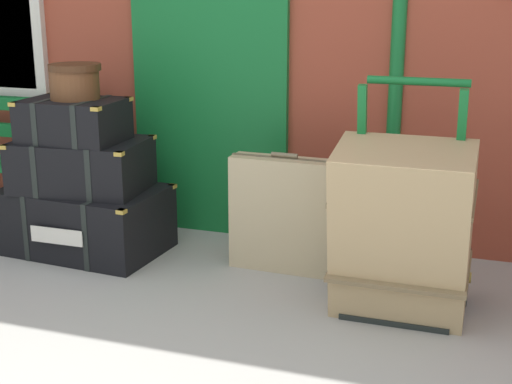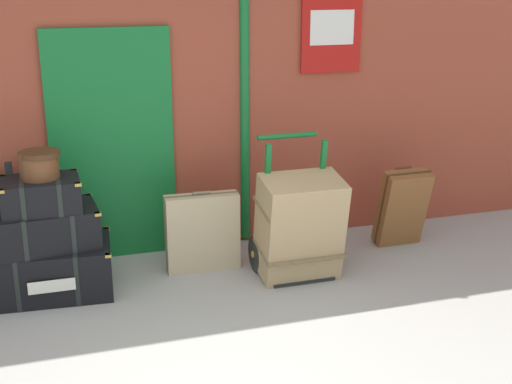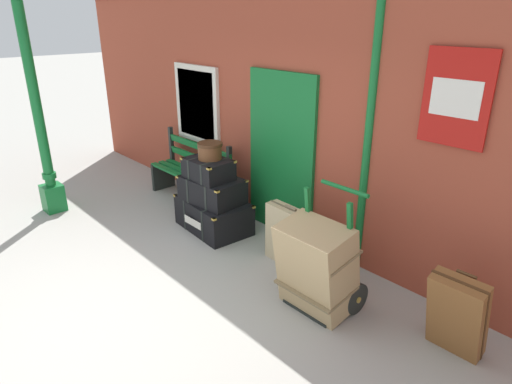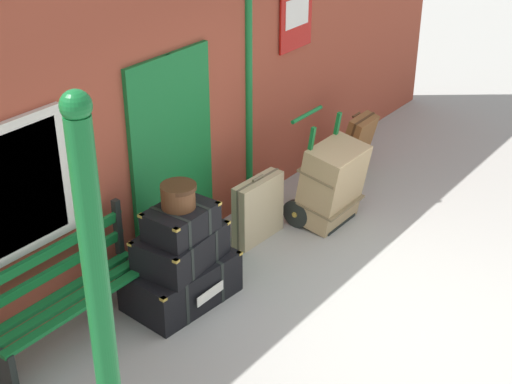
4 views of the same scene
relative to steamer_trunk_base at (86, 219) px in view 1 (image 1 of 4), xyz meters
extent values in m
cube|color=#146B2D|center=(0.63, 0.63, 0.84)|extent=(1.10, 0.05, 2.10)
cube|color=#0C401B|center=(0.63, 0.61, 0.84)|extent=(0.06, 0.02, 2.10)
cube|color=black|center=(-0.26, 0.30, 0.01)|extent=(0.06, 0.40, 0.45)
cube|color=black|center=(-0.26, 0.50, 0.52)|extent=(0.06, 0.06, 0.56)
cube|color=black|center=(0.00, 0.00, 0.00)|extent=(1.04, 0.71, 0.42)
cube|color=black|center=(-0.22, 0.02, 0.00)|extent=(0.08, 0.65, 0.43)
cube|color=black|center=(0.22, -0.02, 0.00)|extent=(0.08, 0.65, 0.43)
cube|color=#B79338|center=(0.46, -0.33, 0.20)|extent=(0.05, 0.05, 0.02)
cube|color=#B79338|center=(-0.46, 0.33, 0.20)|extent=(0.05, 0.05, 0.02)
cube|color=#B79338|center=(0.50, 0.27, 0.20)|extent=(0.05, 0.05, 0.02)
cube|color=silver|center=(0.01, -0.35, 0.00)|extent=(0.36, 0.01, 0.10)
cube|color=black|center=(0.01, -0.01, 0.37)|extent=(0.84, 0.60, 0.32)
cube|color=black|center=(-0.17, -0.03, 0.37)|extent=(0.08, 0.55, 0.33)
cube|color=black|center=(0.19, 0.00, 0.37)|extent=(0.08, 0.55, 0.33)
cube|color=#B79338|center=(-0.35, -0.29, 0.52)|extent=(0.05, 0.05, 0.02)
cube|color=#B79338|center=(0.41, -0.23, 0.52)|extent=(0.05, 0.05, 0.02)
cube|color=#B79338|center=(-0.39, 0.20, 0.52)|extent=(0.05, 0.05, 0.02)
cube|color=#B79338|center=(0.37, 0.26, 0.52)|extent=(0.05, 0.05, 0.02)
cube|color=black|center=(-0.01, -0.05, 0.66)|extent=(0.61, 0.45, 0.26)
cube|color=black|center=(-0.14, -0.05, 0.66)|extent=(0.04, 0.45, 0.27)
cube|color=black|center=(0.13, -0.05, 0.66)|extent=(0.04, 0.45, 0.27)
cube|color=#B79338|center=(-0.28, -0.25, 0.78)|extent=(0.05, 0.05, 0.02)
cube|color=#B79338|center=(0.28, -0.24, 0.78)|extent=(0.05, 0.05, 0.02)
cube|color=#B79338|center=(-0.29, 0.15, 0.78)|extent=(0.05, 0.05, 0.02)
cube|color=#B79338|center=(0.27, 0.16, 0.78)|extent=(0.05, 0.05, 0.02)
cylinder|color=brown|center=(0.00, -0.02, 0.90)|extent=(0.30, 0.30, 0.22)
cylinder|color=#432715|center=(0.01, -0.02, 0.99)|extent=(0.32, 0.32, 0.04)
cube|color=black|center=(2.07, -0.35, -0.20)|extent=(0.56, 0.28, 0.03)
cube|color=#146B2D|center=(1.82, -0.15, 0.39)|extent=(0.04, 0.21, 1.19)
cube|color=#146B2D|center=(2.32, -0.15, 0.39)|extent=(0.04, 0.21, 1.19)
cylinder|color=#146B2D|center=(2.07, 0.02, 0.98)|extent=(0.54, 0.04, 0.04)
cylinder|color=black|center=(1.75, -0.09, -0.05)|extent=(0.04, 0.32, 0.32)
cylinder|color=#B79338|center=(1.75, -0.09, -0.05)|extent=(0.07, 0.06, 0.06)
cylinder|color=black|center=(2.39, -0.09, -0.05)|extent=(0.04, 0.32, 0.32)
cylinder|color=#B79338|center=(2.39, -0.09, -0.05)|extent=(0.07, 0.06, 0.06)
cube|color=tan|center=(2.07, -0.33, 0.26)|extent=(0.68, 0.57, 0.94)
cube|color=olive|center=(2.07, -0.33, 0.06)|extent=(0.70, 0.46, 0.10)
cube|color=olive|center=(2.07, -0.33, 0.45)|extent=(0.70, 0.46, 0.10)
cube|color=tan|center=(1.32, 0.10, 0.14)|extent=(0.66, 0.20, 0.70)
cylinder|color=#71644C|center=(1.32, 0.10, 0.50)|extent=(0.16, 0.03, 0.03)
cube|color=brown|center=(1.32, 0.10, 0.14)|extent=(0.66, 0.05, 0.71)
camera|label=1|loc=(2.49, -3.88, 1.46)|focal=50.64mm
camera|label=2|loc=(0.11, -5.46, 2.34)|focal=48.07mm
camera|label=3|loc=(4.40, -3.23, 2.52)|focal=31.18mm
camera|label=4|loc=(-4.24, -4.08, 4.04)|focal=53.52mm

